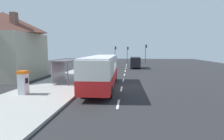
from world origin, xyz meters
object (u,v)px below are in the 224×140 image
at_px(recycling_bin_red, 88,75).
at_px(traffic_light_median, 128,52).
at_px(sedan_near, 134,60).
at_px(bus_shelter, 63,65).
at_px(recycling_bin_orange, 87,76).
at_px(traffic_light_near_side, 146,51).
at_px(bus, 102,70).
at_px(ticket_machine, 23,82).
at_px(white_van, 135,62).
at_px(traffic_light_far_side, 115,52).
at_px(house_behind_platform, 5,45).
at_px(sedan_far, 133,59).

height_order(recycling_bin_red, traffic_light_median, traffic_light_median).
xyz_separation_m(sedan_near, recycling_bin_red, (-6.50, -30.37, -0.14)).
distance_m(sedan_near, bus_shelter, 34.10).
height_order(recycling_bin_orange, traffic_light_median, traffic_light_median).
distance_m(recycling_bin_orange, recycling_bin_red, 0.70).
height_order(recycling_bin_red, traffic_light_near_side, traffic_light_near_side).
bearing_deg(bus, ticket_machine, -147.47).
bearing_deg(white_van, ticket_machine, -112.37).
distance_m(sedan_near, recycling_bin_orange, 31.74).
xyz_separation_m(ticket_machine, traffic_light_near_side, (13.16, 36.89, 2.36)).
relative_size(bus, recycling_bin_orange, 11.65).
bearing_deg(bus, white_van, 79.03).
relative_size(recycling_bin_red, traffic_light_near_side, 0.18).
bearing_deg(sedan_near, traffic_light_far_side, -169.77).
height_order(ticket_machine, traffic_light_far_side, traffic_light_far_side).
bearing_deg(house_behind_platform, bus, -18.31).
height_order(traffic_light_median, house_behind_platform, house_behind_platform).
bearing_deg(recycling_bin_red, traffic_light_near_side, 71.27).
bearing_deg(recycling_bin_orange, bus_shelter, -139.78).
distance_m(traffic_light_far_side, traffic_light_median, 3.59).
relative_size(white_van, sedan_far, 1.17).
bearing_deg(traffic_light_near_side, bus, -102.29).
bearing_deg(bus, traffic_light_near_side, 77.71).
distance_m(ticket_machine, bus_shelter, 5.94).
distance_m(recycling_bin_red, house_behind_platform, 11.60).
xyz_separation_m(sedan_far, traffic_light_far_side, (-5.40, -7.83, 2.45)).
distance_m(recycling_bin_orange, house_behind_platform, 11.62).
height_order(sedan_near, recycling_bin_orange, sedan_near).
bearing_deg(bus_shelter, traffic_light_median, 78.25).
bearing_deg(ticket_machine, recycling_bin_orange, 65.47).
xyz_separation_m(recycling_bin_orange, traffic_light_far_side, (1.10, 30.09, 2.59)).
bearing_deg(recycling_bin_orange, sedan_far, 80.28).
height_order(ticket_machine, recycling_bin_red, ticket_machine).
bearing_deg(sedan_near, bus_shelter, -104.81).
height_order(white_van, recycling_bin_red, white_van).
distance_m(white_van, bus_shelter, 20.20).
relative_size(sedan_far, ticket_machine, 2.30).
height_order(bus, traffic_light_median, traffic_light_median).
bearing_deg(traffic_light_median, traffic_light_far_side, -167.13).
relative_size(white_van, recycling_bin_orange, 5.49).
height_order(traffic_light_near_side, traffic_light_median, traffic_light_near_side).
height_order(ticket_machine, recycling_bin_orange, ticket_machine).
xyz_separation_m(bus, recycling_bin_red, (-2.49, 4.50, -1.19)).
height_order(bus, bus_shelter, bus).
distance_m(ticket_machine, traffic_light_median, 39.38).
bearing_deg(white_van, bus_shelter, -115.26).
bearing_deg(bus, bus_shelter, 157.68).
bearing_deg(bus_shelter, white_van, 64.74).
bearing_deg(bus_shelter, sedan_near, 75.19).
height_order(recycling_bin_red, house_behind_platform, house_behind_platform).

